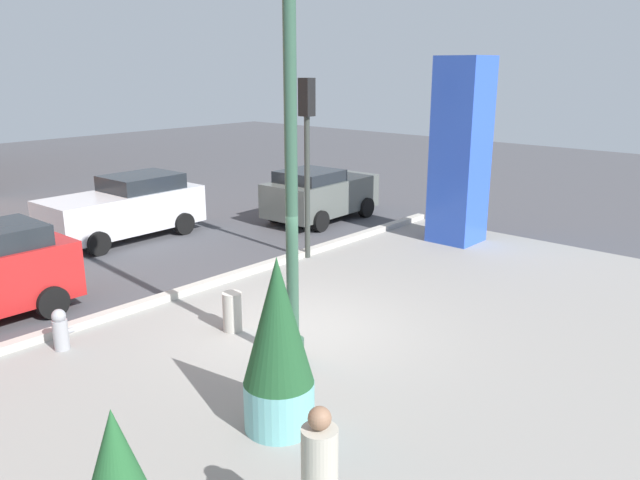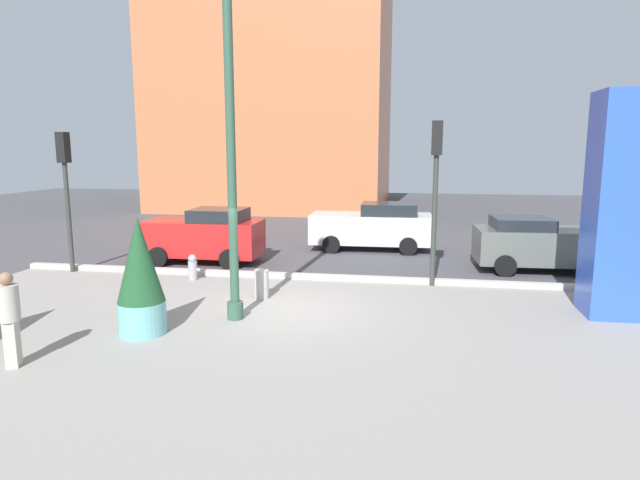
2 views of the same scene
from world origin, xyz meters
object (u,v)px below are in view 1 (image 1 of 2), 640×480
object	(u,v)px
fire_hydrant	(61,330)
lamp_post	(291,149)
potted_plant_by_pillar	(278,346)
car_intersection	(320,194)
art_pillar_blue	(461,152)
concrete_bollard	(232,312)
traffic_light_far_side	(307,139)
car_curb_east	(126,208)
pedestrian_on_sidewalk	(320,477)

from	to	relation	value
fire_hydrant	lamp_post	bearing A→B (deg)	-54.27
potted_plant_by_pillar	car_intersection	distance (m)	11.91
art_pillar_blue	car_intersection	size ratio (longest dim) A/B	1.29
concrete_bollard	traffic_light_far_side	xyz separation A→B (m)	(4.29, 2.09, 2.66)
lamp_post	fire_hydrant	size ratio (longest dim) A/B	9.69
concrete_bollard	traffic_light_far_side	size ratio (longest dim) A/B	0.17
car_curb_east	car_intersection	distance (m)	5.91
traffic_light_far_side	concrete_bollard	bearing A→B (deg)	-154.07
car_curb_east	traffic_light_far_side	bearing A→B (deg)	-68.61
art_pillar_blue	traffic_light_far_side	distance (m)	4.47
car_curb_east	fire_hydrant	bearing A→B (deg)	-130.29
car_intersection	traffic_light_far_side	bearing A→B (deg)	-142.85
art_pillar_blue	fire_hydrant	distance (m)	11.06
lamp_post	art_pillar_blue	xyz separation A→B (m)	(8.37, 1.76, -1.04)
fire_hydrant	car_intersection	xyz separation A→B (m)	(10.05, 2.95, 0.48)
art_pillar_blue	car_intersection	xyz separation A→B (m)	(-0.70, 4.49, -1.66)
potted_plant_by_pillar	art_pillar_blue	bearing A→B (deg)	16.84
art_pillar_blue	car_curb_east	size ratio (longest dim) A/B	1.11
art_pillar_blue	car_curb_east	xyz separation A→B (m)	(-5.96, 7.18, -1.63)
lamp_post	car_curb_east	xyz separation A→B (m)	(2.41, 8.93, -2.67)
car_intersection	pedestrian_on_sidewalk	bearing A→B (deg)	-138.31
concrete_bollard	art_pillar_blue	bearing A→B (deg)	0.43
lamp_post	potted_plant_by_pillar	world-z (taller)	lamp_post
car_curb_east	pedestrian_on_sidewalk	world-z (taller)	car_curb_east
traffic_light_far_side	car_curb_east	distance (m)	5.94
lamp_post	car_intersection	size ratio (longest dim) A/B	1.86
fire_hydrant	pedestrian_on_sidewalk	xyz separation A→B (m)	(-0.59, -6.53, 0.58)
art_pillar_blue	traffic_light_far_side	xyz separation A→B (m)	(-3.95, 2.03, 0.53)
potted_plant_by_pillar	car_intersection	world-z (taller)	potted_plant_by_pillar
potted_plant_by_pillar	car_curb_east	size ratio (longest dim) A/B	0.54
fire_hydrant	art_pillar_blue	bearing A→B (deg)	-8.15
art_pillar_blue	potted_plant_by_pillar	distance (m)	10.47
potted_plant_by_pillar	fire_hydrant	world-z (taller)	potted_plant_by_pillar
concrete_bollard	traffic_light_far_side	distance (m)	5.47
fire_hydrant	pedestrian_on_sidewalk	world-z (taller)	pedestrian_on_sidewalk
potted_plant_by_pillar	concrete_bollard	xyz separation A→B (m)	(1.70, 2.95, -0.84)
art_pillar_blue	potted_plant_by_pillar	xyz separation A→B (m)	(-9.94, -3.01, -1.30)
traffic_light_far_side	car_intersection	bearing A→B (deg)	37.15
fire_hydrant	concrete_bollard	bearing A→B (deg)	-32.57
lamp_post	art_pillar_blue	bearing A→B (deg)	11.85
lamp_post	art_pillar_blue	distance (m)	8.62
fire_hydrant	traffic_light_far_side	bearing A→B (deg)	4.11
lamp_post	car_curb_east	world-z (taller)	lamp_post
fire_hydrant	potted_plant_by_pillar	bearing A→B (deg)	-79.94
art_pillar_blue	traffic_light_far_side	bearing A→B (deg)	152.82
art_pillar_blue	fire_hydrant	bearing A→B (deg)	171.85
fire_hydrant	concrete_bollard	xyz separation A→B (m)	(2.50, -1.60, 0.01)
art_pillar_blue	concrete_bollard	bearing A→B (deg)	-179.57
lamp_post	traffic_light_far_side	distance (m)	5.85
lamp_post	potted_plant_by_pillar	size ratio (longest dim) A/B	2.98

